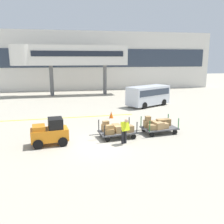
% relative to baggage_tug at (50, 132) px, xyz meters
% --- Properties ---
extents(ground_plane, '(120.00, 120.00, 0.00)m').
position_rel_baggage_tug_xyz_m(ground_plane, '(2.76, -0.46, -0.75)').
color(ground_plane, '#A8A08E').
extents(apron_lead_line, '(15.30, 0.70, 0.01)m').
position_rel_baggage_tug_xyz_m(apron_lead_line, '(-0.82, 6.41, -0.75)').
color(apron_lead_line, yellow).
rests_on(apron_lead_line, ground_plane).
extents(terminal_building, '(44.95, 2.51, 9.08)m').
position_rel_baggage_tug_xyz_m(terminal_building, '(2.76, 25.52, 3.79)').
color(terminal_building, silver).
rests_on(terminal_building, ground_plane).
extents(jet_bridge, '(15.28, 3.00, 6.65)m').
position_rel_baggage_tug_xyz_m(jet_bridge, '(1.21, 19.53, 4.53)').
color(jet_bridge, silver).
rests_on(jet_bridge, ground_plane).
extents(baggage_tug, '(2.22, 1.46, 1.58)m').
position_rel_baggage_tug_xyz_m(baggage_tug, '(0.00, 0.00, 0.00)').
color(baggage_tug, orange).
rests_on(baggage_tug, ground_plane).
extents(baggage_cart_lead, '(3.07, 1.68, 1.10)m').
position_rel_baggage_tug_xyz_m(baggage_cart_lead, '(4.08, 0.52, -0.22)').
color(baggage_cart_lead, '#4C4C4F').
rests_on(baggage_cart_lead, ground_plane).
extents(baggage_cart_middle, '(3.07, 1.68, 1.16)m').
position_rel_baggage_tug_xyz_m(baggage_cart_middle, '(7.01, 0.94, -0.21)').
color(baggage_cart_middle, '#4C4C4F').
rests_on(baggage_cart_middle, ground_plane).
extents(baggage_handler, '(0.54, 0.55, 1.56)m').
position_rel_baggage_tug_xyz_m(baggage_handler, '(4.31, -0.68, 0.11)').
color(baggage_handler, black).
rests_on(baggage_handler, ground_plane).
extents(shuttle_van, '(5.13, 3.90, 2.10)m').
position_rel_baggage_tug_xyz_m(shuttle_van, '(9.58, 10.18, 0.48)').
color(shuttle_van, silver).
rests_on(shuttle_van, ground_plane).
extents(safety_cone_near, '(0.36, 0.36, 0.55)m').
position_rel_baggage_tug_xyz_m(safety_cone_near, '(4.72, 5.68, -0.48)').
color(safety_cone_near, '#EA590F').
rests_on(safety_cone_near, ground_plane).
extents(safety_cone_far, '(0.36, 0.36, 0.55)m').
position_rel_baggage_tug_xyz_m(safety_cone_far, '(-1.08, 2.16, -0.48)').
color(safety_cone_far, orange).
rests_on(safety_cone_far, ground_plane).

